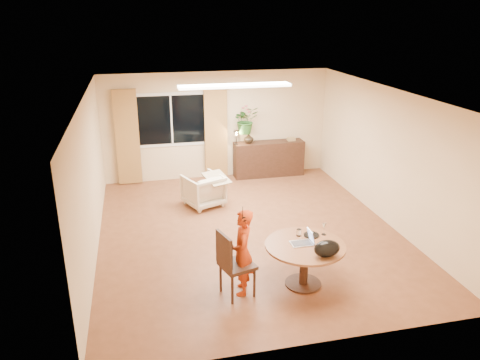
# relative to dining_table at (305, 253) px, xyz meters

# --- Properties ---
(floor) EXTENTS (6.50, 6.50, 0.00)m
(floor) POSITION_rel_dining_table_xyz_m (-0.38, 1.94, -0.54)
(floor) COLOR brown
(floor) RESTS_ON ground
(ceiling) EXTENTS (6.50, 6.50, 0.00)m
(ceiling) POSITION_rel_dining_table_xyz_m (-0.38, 1.94, 2.06)
(ceiling) COLOR white
(ceiling) RESTS_ON wall_back
(wall_back) EXTENTS (5.50, 0.00, 5.50)m
(wall_back) POSITION_rel_dining_table_xyz_m (-0.38, 5.19, 0.76)
(wall_back) COLOR #D0B487
(wall_back) RESTS_ON floor
(wall_left) EXTENTS (0.00, 6.50, 6.50)m
(wall_left) POSITION_rel_dining_table_xyz_m (-3.13, 1.94, 0.76)
(wall_left) COLOR #D0B487
(wall_left) RESTS_ON floor
(wall_right) EXTENTS (0.00, 6.50, 6.50)m
(wall_right) POSITION_rel_dining_table_xyz_m (2.37, 1.94, 0.76)
(wall_right) COLOR #D0B487
(wall_right) RESTS_ON floor
(window) EXTENTS (1.70, 0.03, 1.30)m
(window) POSITION_rel_dining_table_xyz_m (-1.48, 5.17, 0.96)
(window) COLOR white
(window) RESTS_ON wall_back
(curtain_left) EXTENTS (0.55, 0.08, 2.25)m
(curtain_left) POSITION_rel_dining_table_xyz_m (-2.53, 5.09, 0.61)
(curtain_left) COLOR olive
(curtain_left) RESTS_ON wall_back
(curtain_right) EXTENTS (0.55, 0.08, 2.25)m
(curtain_right) POSITION_rel_dining_table_xyz_m (-0.43, 5.09, 0.61)
(curtain_right) COLOR olive
(curtain_right) RESTS_ON wall_back
(ceiling_panel) EXTENTS (2.20, 0.35, 0.05)m
(ceiling_panel) POSITION_rel_dining_table_xyz_m (-0.38, 3.14, 2.03)
(ceiling_panel) COLOR white
(ceiling_panel) RESTS_ON ceiling
(dining_table) EXTENTS (1.20, 1.20, 0.68)m
(dining_table) POSITION_rel_dining_table_xyz_m (0.00, 0.00, 0.00)
(dining_table) COLOR brown
(dining_table) RESTS_ON floor
(dining_chair) EXTENTS (0.60, 0.57, 1.03)m
(dining_chair) POSITION_rel_dining_table_xyz_m (-1.04, -0.03, -0.02)
(dining_chair) COLOR black
(dining_chair) RESTS_ON floor
(child) EXTENTS (0.54, 0.41, 1.31)m
(child) POSITION_rel_dining_table_xyz_m (-0.95, 0.03, 0.12)
(child) COLOR red
(child) RESTS_ON floor
(laptop) EXTENTS (0.34, 0.23, 0.22)m
(laptop) POSITION_rel_dining_table_xyz_m (-0.05, 0.03, 0.26)
(laptop) COLOR #B7B7BC
(laptop) RESTS_ON dining_table
(tumbler) EXTENTS (0.09, 0.09, 0.11)m
(tumbler) POSITION_rel_dining_table_xyz_m (0.00, 0.29, 0.20)
(tumbler) COLOR white
(tumbler) RESTS_ON dining_table
(wine_glass) EXTENTS (0.08, 0.08, 0.20)m
(wine_glass) POSITION_rel_dining_table_xyz_m (0.39, 0.24, 0.24)
(wine_glass) COLOR white
(wine_glass) RESTS_ON dining_table
(pot_lid) EXTENTS (0.28, 0.28, 0.04)m
(pot_lid) POSITION_rel_dining_table_xyz_m (0.19, 0.25, 0.16)
(pot_lid) COLOR white
(pot_lid) RESTS_ON dining_table
(handbag) EXTENTS (0.43, 0.32, 0.25)m
(handbag) POSITION_rel_dining_table_xyz_m (0.16, -0.41, 0.27)
(handbag) COLOR black
(handbag) RESTS_ON dining_table
(armchair) EXTENTS (0.97, 0.98, 0.69)m
(armchair) POSITION_rel_dining_table_xyz_m (-1.02, 3.40, -0.19)
(armchair) COLOR beige
(armchair) RESTS_ON floor
(throw) EXTENTS (0.62, 0.67, 0.03)m
(throw) POSITION_rel_dining_table_xyz_m (-0.74, 3.31, 0.17)
(throw) COLOR beige
(throw) RESTS_ON armchair
(sideboard) EXTENTS (1.75, 0.43, 0.87)m
(sideboard) POSITION_rel_dining_table_xyz_m (0.87, 4.95, -0.10)
(sideboard) COLOR black
(sideboard) RESTS_ON floor
(vase) EXTENTS (0.29, 0.29, 0.25)m
(vase) POSITION_rel_dining_table_xyz_m (0.36, 4.95, 0.46)
(vase) COLOR black
(vase) RESTS_ON sideboard
(bouquet) EXTENTS (0.68, 0.62, 0.66)m
(bouquet) POSITION_rel_dining_table_xyz_m (0.28, 4.95, 0.92)
(bouquet) COLOR #2B6024
(bouquet) RESTS_ON vase
(book_stack) EXTENTS (0.24, 0.21, 0.08)m
(book_stack) POSITION_rel_dining_table_xyz_m (1.45, 4.95, 0.38)
(book_stack) COLOR olive
(book_stack) RESTS_ON sideboard
(desk_lamp) EXTENTS (0.17, 0.17, 0.35)m
(desk_lamp) POSITION_rel_dining_table_xyz_m (0.03, 4.90, 0.51)
(desk_lamp) COLOR black
(desk_lamp) RESTS_ON sideboard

